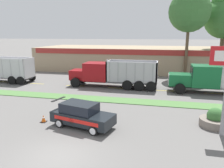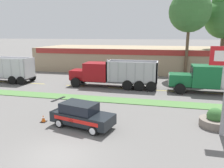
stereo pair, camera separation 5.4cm
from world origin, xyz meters
name	(u,v)px [view 2 (the right image)]	position (x,y,z in m)	size (l,w,h in m)	color
ground_plane	(58,155)	(0.00, 0.00, 0.00)	(600.00, 600.00, 0.00)	slate
grass_verge	(107,100)	(0.00, 10.27, 0.03)	(120.00, 1.82, 0.06)	#517F42
centre_line_1	(0,82)	(-16.15, 15.18, 0.00)	(2.40, 0.14, 0.01)	yellow
centre_line_2	(36,84)	(-10.75, 15.18, 0.00)	(2.40, 0.14, 0.01)	yellow
centre_line_3	(75,86)	(-5.35, 15.18, 0.00)	(2.40, 0.14, 0.01)	yellow
centre_line_4	(118,88)	(0.05, 15.18, 0.00)	(2.40, 0.14, 0.01)	yellow
centre_line_5	(165,91)	(5.45, 15.18, 0.00)	(2.40, 0.14, 0.01)	yellow
centre_line_6	(216,94)	(10.85, 15.18, 0.00)	(2.40, 0.14, 0.01)	yellow
dump_truck_mid	(107,74)	(-1.44, 15.68, 1.54)	(10.53, 2.77, 3.45)	black
dump_truck_trail	(215,79)	(10.62, 15.25, 1.58)	(11.11, 2.79, 3.40)	black
rally_car	(82,115)	(-0.12, 3.79, 0.85)	(4.60, 2.70, 1.71)	black
stone_planter	(215,120)	(8.77, 5.89, 0.46)	(2.02, 2.02, 1.32)	slate
traffic_cone	(43,118)	(-3.12, 3.91, 0.26)	(0.40, 0.40, 0.53)	black
store_building_backdrop	(132,58)	(-0.34, 29.95, 2.01)	(32.74, 12.10, 4.01)	#9E896B
tree_behind_left	(190,7)	(8.37, 23.73, 9.86)	(5.68, 5.68, 13.57)	brown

